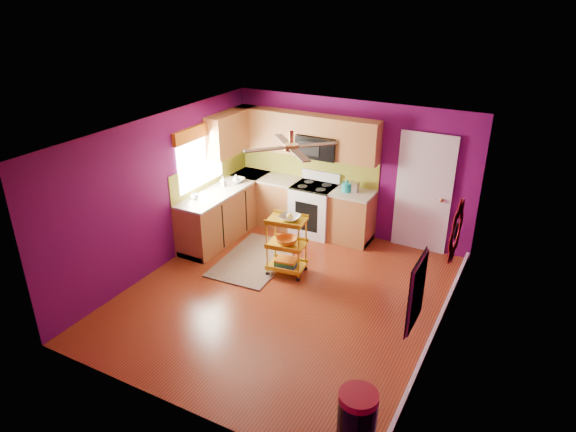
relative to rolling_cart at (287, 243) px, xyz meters
The scene contains 18 objects.
ground 0.88m from the rolling_cart, 64.86° to the right, with size 5.00×5.00×0.00m, color maroon.
room_envelope 1.29m from the rolling_cart, 62.87° to the right, with size 4.54×5.04×2.52m.
lower_cabinets 1.60m from the rolling_cart, 131.44° to the left, with size 2.81×2.31×0.94m.
electric_range 1.57m from the rolling_cart, 99.44° to the left, with size 0.76×0.66×1.13m.
upper_cabinetry 2.20m from the rolling_cart, 121.51° to the left, with size 2.80×2.30×1.26m.
left_window 2.30m from the rolling_cart, 167.50° to the left, with size 0.08×1.35×1.08m.
panel_door 2.52m from the rolling_cart, 48.30° to the left, with size 0.95×0.11×2.15m.
right_wall_art 2.84m from the rolling_cart, 20.89° to the right, with size 0.04×2.74×1.04m.
ceiling_fan 1.82m from the rolling_cart, 55.35° to the right, with size 1.01×1.01×0.26m.
shag_rug 0.87m from the rolling_cart, behind, with size 1.04×1.70×0.02m, color black.
rolling_cart is the anchor object (origin of this frame).
trash_can 3.56m from the rolling_cart, 50.83° to the right, with size 0.45×0.46×0.75m.
teal_kettle 1.67m from the rolling_cart, 77.06° to the left, with size 0.18×0.18×0.21m.
toaster 1.75m from the rolling_cart, 74.88° to the left, with size 0.22×0.15×0.18m, color beige.
soap_bottle_a 1.93m from the rolling_cart, 156.26° to the left, with size 0.09×0.09×0.20m, color #EA3F72.
soap_bottle_b 1.92m from the rolling_cart, 148.42° to the left, with size 0.14×0.14×0.18m, color white.
counter_dish 1.97m from the rolling_cart, 146.78° to the left, with size 0.27×0.27×0.07m, color white.
counter_cup 1.84m from the rolling_cart, behind, with size 0.13×0.13×0.10m, color white.
Camera 1 is at (3.11, -5.74, 4.32)m, focal length 32.00 mm.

